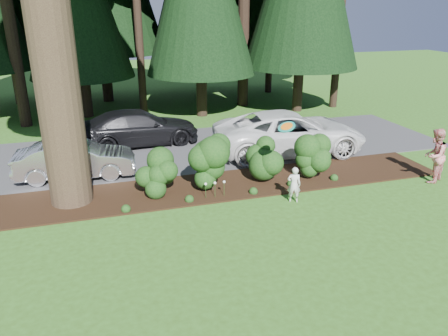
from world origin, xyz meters
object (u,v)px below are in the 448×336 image
Objects in this scene: car_white_suv at (290,133)px; frisbee at (287,127)px; adult at (435,156)px; car_dark_suv at (139,128)px; child at (294,185)px; car_silver_wagon at (75,159)px.

frisbee reaches higher than car_white_suv.
car_white_suv is 5.41m from adult.
frisbee is (3.55, -7.20, 1.63)m from car_dark_suv.
frisbee is at bearing 5.88° from child.
frisbee reaches higher than car_silver_wagon.
child is at bearing -156.42° from car_dark_suv.
adult is (5.26, 0.12, 0.37)m from child.
car_white_suv is (8.29, 0.31, 0.18)m from car_silver_wagon.
car_white_suv is 6.44m from car_dark_suv.
child is (6.42, -4.02, -0.13)m from car_silver_wagon.
adult reaches higher than car_silver_wagon.
car_white_suv is 5.01m from frisbee.
adult is at bearing -136.62° from car_white_suv.
car_white_suv reaches higher than car_silver_wagon.
car_white_suv is 3.26× the size of adult.
adult reaches higher than child.
car_silver_wagon is at bearing 96.64° from car_white_suv.
frisbee is (-5.57, -0.05, 1.46)m from adult.
car_silver_wagon is 8.29m from car_white_suv.
car_silver_wagon reaches higher than child.
frisbee is at bearing -118.61° from car_silver_wagon.
child is at bearing -117.85° from car_silver_wagon.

